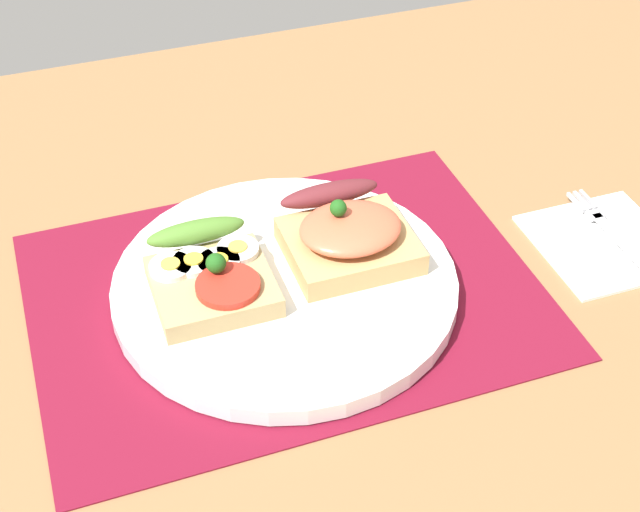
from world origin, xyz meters
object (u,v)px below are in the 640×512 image
object	(u,v)px
sandwich_egg_tomato	(210,274)
fork	(613,234)
sandwich_salmon	(347,234)
napkin	(604,242)
plate	(285,285)

from	to	relation	value
sandwich_egg_tomato	fork	world-z (taller)	sandwich_egg_tomato
sandwich_salmon	napkin	size ratio (longest dim) A/B	0.88
sandwich_salmon	fork	distance (cm)	23.81
plate	napkin	size ratio (longest dim) A/B	2.37
plate	napkin	world-z (taller)	plate
plate	sandwich_egg_tomato	xyz separation A→B (cm)	(-5.84, 0.93, 2.17)
napkin	plate	bearing A→B (deg)	173.78
sandwich_salmon	napkin	world-z (taller)	sandwich_salmon
plate	sandwich_salmon	distance (cm)	6.63
napkin	fork	size ratio (longest dim) A/B	0.85
sandwich_salmon	napkin	xyz separation A→B (cm)	(22.26, -4.49, -3.44)
sandwich_salmon	fork	bearing A→B (deg)	-10.34
napkin	sandwich_salmon	bearing A→B (deg)	168.60
plate	sandwich_salmon	bearing A→B (deg)	13.57
sandwich_egg_tomato	plate	bearing A→B (deg)	-9.08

